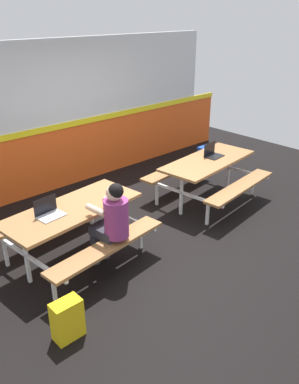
{
  "coord_description": "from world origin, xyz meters",
  "views": [
    {
      "loc": [
        -3.6,
        -3.81,
        3.03
      ],
      "look_at": [
        0.0,
        0.09,
        0.55
      ],
      "focal_mm": 36.84,
      "sensor_mm": 36.0,
      "label": 1
    }
  ],
  "objects_px": {
    "student_nearer": "(112,219)",
    "backpack_dark": "(204,157)",
    "laptop_silver": "(49,212)",
    "satchel_spare": "(67,320)",
    "picnic_table_left": "(73,219)",
    "picnic_table_right": "(208,169)",
    "laptop_dark": "(213,154)"
  },
  "relations": [
    {
      "from": "student_nearer",
      "to": "backpack_dark",
      "type": "xyz_separation_m",
      "value": [
        3.61,
        1.54,
        -0.49
      ]
    },
    {
      "from": "laptop_silver",
      "to": "student_nearer",
      "type": "bearing_deg",
      "value": -45.04
    },
    {
      "from": "picnic_table_right",
      "to": "satchel_spare",
      "type": "xyz_separation_m",
      "value": [
        -3.48,
        -1.1,
        -0.36
      ]
    },
    {
      "from": "laptop_silver",
      "to": "satchel_spare",
      "type": "relative_size",
      "value": 0.78
    },
    {
      "from": "laptop_silver",
      "to": "backpack_dark",
      "type": "height_order",
      "value": "laptop_silver"
    },
    {
      "from": "picnic_table_right",
      "to": "backpack_dark",
      "type": "bearing_deg",
      "value": 41.28
    },
    {
      "from": "backpack_dark",
      "to": "satchel_spare",
      "type": "relative_size",
      "value": 1.0
    },
    {
      "from": "student_nearer",
      "to": "laptop_dark",
      "type": "xyz_separation_m",
      "value": [
        2.59,
        0.55,
        0.08
      ]
    },
    {
      "from": "picnic_table_right",
      "to": "laptop_silver",
      "type": "bearing_deg",
      "value": 179.04
    },
    {
      "from": "laptop_dark",
      "to": "satchel_spare",
      "type": "distance_m",
      "value": 3.88
    },
    {
      "from": "picnic_table_right",
      "to": "student_nearer",
      "type": "xyz_separation_m",
      "value": [
        -2.41,
        -0.49,
        0.13
      ]
    },
    {
      "from": "laptop_silver",
      "to": "satchel_spare",
      "type": "xyz_separation_m",
      "value": [
        -0.53,
        -1.15,
        -0.57
      ]
    },
    {
      "from": "student_nearer",
      "to": "laptop_silver",
      "type": "relative_size",
      "value": 3.54
    },
    {
      "from": "laptop_silver",
      "to": "satchel_spare",
      "type": "height_order",
      "value": "laptop_silver"
    },
    {
      "from": "picnic_table_left",
      "to": "picnic_table_right",
      "type": "distance_m",
      "value": 2.63
    },
    {
      "from": "laptop_silver",
      "to": "picnic_table_right",
      "type": "bearing_deg",
      "value": -0.96
    },
    {
      "from": "laptop_dark",
      "to": "backpack_dark",
      "type": "bearing_deg",
      "value": 44.35
    },
    {
      "from": "satchel_spare",
      "to": "student_nearer",
      "type": "bearing_deg",
      "value": 29.97
    },
    {
      "from": "student_nearer",
      "to": "laptop_dark",
      "type": "distance_m",
      "value": 2.65
    },
    {
      "from": "student_nearer",
      "to": "laptop_dark",
      "type": "relative_size",
      "value": 3.54
    },
    {
      "from": "picnic_table_left",
      "to": "picnic_table_right",
      "type": "height_order",
      "value": "same"
    },
    {
      "from": "backpack_dark",
      "to": "satchel_spare",
      "type": "bearing_deg",
      "value": -155.22
    },
    {
      "from": "laptop_silver",
      "to": "satchel_spare",
      "type": "distance_m",
      "value": 1.39
    },
    {
      "from": "laptop_dark",
      "to": "backpack_dark",
      "type": "relative_size",
      "value": 0.78
    },
    {
      "from": "laptop_dark",
      "to": "backpack_dark",
      "type": "xyz_separation_m",
      "value": [
        1.02,
        1.0,
        -0.57
      ]
    },
    {
      "from": "student_nearer",
      "to": "laptop_silver",
      "type": "distance_m",
      "value": 0.77
    },
    {
      "from": "picnic_table_left",
      "to": "laptop_dark",
      "type": "height_order",
      "value": "laptop_dark"
    },
    {
      "from": "student_nearer",
      "to": "satchel_spare",
      "type": "height_order",
      "value": "student_nearer"
    },
    {
      "from": "picnic_table_left",
      "to": "student_nearer",
      "type": "distance_m",
      "value": 0.6
    },
    {
      "from": "student_nearer",
      "to": "satchel_spare",
      "type": "bearing_deg",
      "value": -150.03
    },
    {
      "from": "backpack_dark",
      "to": "satchel_spare",
      "type": "distance_m",
      "value": 5.15
    },
    {
      "from": "laptop_dark",
      "to": "satchel_spare",
      "type": "height_order",
      "value": "laptop_dark"
    }
  ]
}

